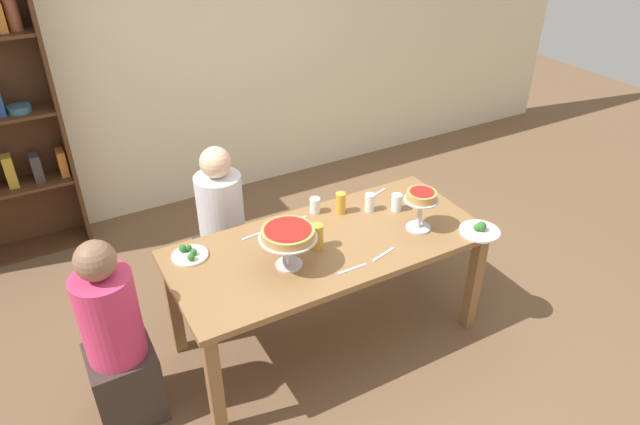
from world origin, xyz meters
The scene contains 19 objects.
ground_plane centered at (0.00, 0.00, 0.00)m, with size 12.00×12.00×0.00m, color brown.
rear_partition centered at (0.00, 2.20, 1.40)m, with size 8.00×0.12×2.80m, color beige.
dining_table centered at (0.00, 0.00, 0.65)m, with size 1.86×0.83×0.74m.
diner_head_west centered at (-1.25, 0.02, 0.49)m, with size 0.34×0.34×1.15m.
diner_far_left centered at (-0.40, 0.70, 0.49)m, with size 0.34×0.34×1.15m.
deep_dish_pizza_stand centered at (-0.30, -0.09, 0.94)m, with size 0.32×0.32×0.24m.
personal_pizza_stand centered at (0.55, -0.14, 0.93)m, with size 0.21×0.21×0.26m.
salad_plate_near_diner centered at (-0.75, 0.26, 0.76)m, with size 0.21×0.21×0.06m.
salad_plate_far_diner centered at (0.84, -0.35, 0.76)m, with size 0.24×0.24×0.07m.
beer_glass_amber_tall centered at (-0.08, -0.02, 0.82)m, with size 0.07×0.07×0.15m, color gold.
beer_glass_amber_short centered at (0.23, 0.25, 0.81)m, with size 0.06×0.06×0.14m, color gold.
water_glass_clear_near centered at (0.56, 0.10, 0.80)m, with size 0.07×0.07×0.11m, color white.
water_glass_clear_far centered at (0.40, 0.18, 0.80)m, with size 0.06×0.06×0.12m, color white.
water_glass_clear_spare centered at (0.09, 0.33, 0.79)m, with size 0.07×0.07×0.10m, color white.
cutlery_fork_near centered at (0.21, -0.26, 0.74)m, with size 0.18×0.02×0.01m, color silver.
cutlery_knife_near centered at (0.57, 0.33, 0.74)m, with size 0.18×0.02×0.01m, color silver.
cutlery_fork_far centered at (-0.01, -0.29, 0.74)m, with size 0.18×0.02×0.01m, color silver.
cutlery_knife_far centered at (-0.34, 0.28, 0.74)m, with size 0.18×0.02×0.01m, color silver.
cutlery_spare_fork centered at (-0.07, 0.31, 0.74)m, with size 0.18×0.02×0.01m, color silver.
Camera 1 is at (-1.38, -2.38, 2.66)m, focal length 32.17 mm.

